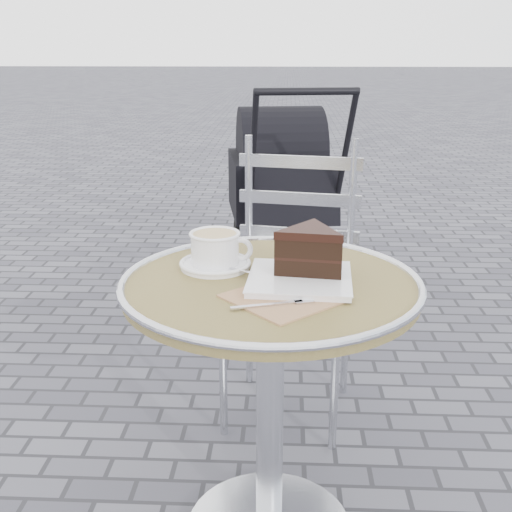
{
  "coord_description": "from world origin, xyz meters",
  "views": [
    {
      "loc": [
        0.03,
        -1.42,
        1.26
      ],
      "look_at": [
        -0.04,
        0.04,
        0.78
      ],
      "focal_mm": 45.0,
      "sensor_mm": 36.0,
      "label": 1
    }
  ],
  "objects_px": {
    "cafe_table": "(270,344)",
    "cake_plate_set": "(307,257)",
    "baby_stroller": "(283,196)",
    "cappuccino_set": "(216,252)",
    "bistro_chair": "(295,246)"
  },
  "relations": [
    {
      "from": "cafe_table",
      "to": "cappuccino_set",
      "type": "xyz_separation_m",
      "value": [
        -0.14,
        0.09,
        0.2
      ]
    },
    {
      "from": "cafe_table",
      "to": "cappuccino_set",
      "type": "height_order",
      "value": "cappuccino_set"
    },
    {
      "from": "cake_plate_set",
      "to": "bistro_chair",
      "type": "bearing_deg",
      "value": 94.93
    },
    {
      "from": "bistro_chair",
      "to": "cafe_table",
      "type": "bearing_deg",
      "value": -85.06
    },
    {
      "from": "cappuccino_set",
      "to": "bistro_chair",
      "type": "height_order",
      "value": "bistro_chair"
    },
    {
      "from": "cappuccino_set",
      "to": "cafe_table",
      "type": "bearing_deg",
      "value": -29.67
    },
    {
      "from": "cafe_table",
      "to": "cappuccino_set",
      "type": "relative_size",
      "value": 3.99
    },
    {
      "from": "cappuccino_set",
      "to": "baby_stroller",
      "type": "xyz_separation_m",
      "value": [
        0.15,
        1.87,
        -0.28
      ]
    },
    {
      "from": "bistro_chair",
      "to": "baby_stroller",
      "type": "xyz_separation_m",
      "value": [
        -0.05,
        1.25,
        -0.1
      ]
    },
    {
      "from": "cafe_table",
      "to": "bistro_chair",
      "type": "height_order",
      "value": "bistro_chair"
    },
    {
      "from": "cappuccino_set",
      "to": "cake_plate_set",
      "type": "relative_size",
      "value": 0.46
    },
    {
      "from": "bistro_chair",
      "to": "baby_stroller",
      "type": "relative_size",
      "value": 0.87
    },
    {
      "from": "cafe_table",
      "to": "cake_plate_set",
      "type": "height_order",
      "value": "cake_plate_set"
    },
    {
      "from": "baby_stroller",
      "to": "cake_plate_set",
      "type": "bearing_deg",
      "value": -96.82
    },
    {
      "from": "cake_plate_set",
      "to": "bistro_chair",
      "type": "xyz_separation_m",
      "value": [
        -0.02,
        0.7,
        -0.19
      ]
    }
  ]
}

